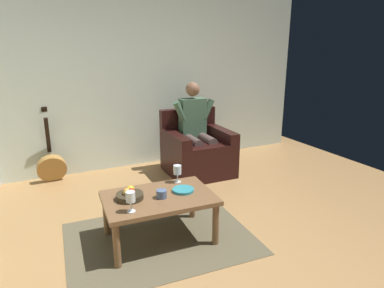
# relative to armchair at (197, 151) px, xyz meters

# --- Properties ---
(ground_plane) EXTENTS (6.65, 6.65, 0.00)m
(ground_plane) POSITION_rel_armchair_xyz_m (0.87, 1.95, -0.31)
(ground_plane) COLOR #9E7446
(wall_back) EXTENTS (5.94, 0.06, 2.78)m
(wall_back) POSITION_rel_armchair_xyz_m (0.87, -0.73, 1.08)
(wall_back) COLOR silver
(wall_back) RESTS_ON ground
(rug) EXTENTS (1.74, 1.33, 0.01)m
(rug) POSITION_rel_armchair_xyz_m (1.08, 1.41, -0.31)
(rug) COLOR brown
(rug) RESTS_ON ground
(armchair) EXTENTS (0.85, 0.85, 0.88)m
(armchair) POSITION_rel_armchair_xyz_m (0.00, 0.00, 0.00)
(armchair) COLOR black
(armchair) RESTS_ON ground
(person_seated) EXTENTS (0.62, 0.60, 1.27)m
(person_seated) POSITION_rel_armchair_xyz_m (-0.00, -0.03, 0.36)
(person_seated) COLOR #44664C
(person_seated) RESTS_ON ground
(coffee_table) EXTENTS (1.01, 0.70, 0.44)m
(coffee_table) POSITION_rel_armchair_xyz_m (1.08, 1.41, 0.07)
(coffee_table) COLOR brown
(coffee_table) RESTS_ON ground
(guitar) EXTENTS (0.37, 0.33, 0.99)m
(guitar) POSITION_rel_armchair_xyz_m (1.89, -0.53, -0.09)
(guitar) COLOR #A97739
(guitar) RESTS_ON ground
(wine_glass_near) EXTENTS (0.08, 0.08, 0.18)m
(wine_glass_near) POSITION_rel_armchair_xyz_m (1.38, 1.60, 0.25)
(wine_glass_near) COLOR silver
(wine_glass_near) RESTS_ON coffee_table
(wine_glass_far) EXTENTS (0.08, 0.08, 0.18)m
(wine_glass_far) POSITION_rel_armchair_xyz_m (0.80, 1.18, 0.25)
(wine_glass_far) COLOR silver
(wine_glass_far) RESTS_ON coffee_table
(fruit_bowl) EXTENTS (0.24, 0.24, 0.11)m
(fruit_bowl) POSITION_rel_armchair_xyz_m (1.33, 1.36, 0.16)
(fruit_bowl) COLOR #322A1B
(fruit_bowl) RESTS_ON coffee_table
(decorative_dish) EXTENTS (0.20, 0.20, 0.02)m
(decorative_dish) POSITION_rel_armchair_xyz_m (0.84, 1.41, 0.14)
(decorative_dish) COLOR teal
(decorative_dish) RESTS_ON coffee_table
(candle_jar) EXTENTS (0.09, 0.09, 0.07)m
(candle_jar) POSITION_rel_armchair_xyz_m (1.07, 1.45, 0.16)
(candle_jar) COLOR #4B5E82
(candle_jar) RESTS_ON coffee_table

